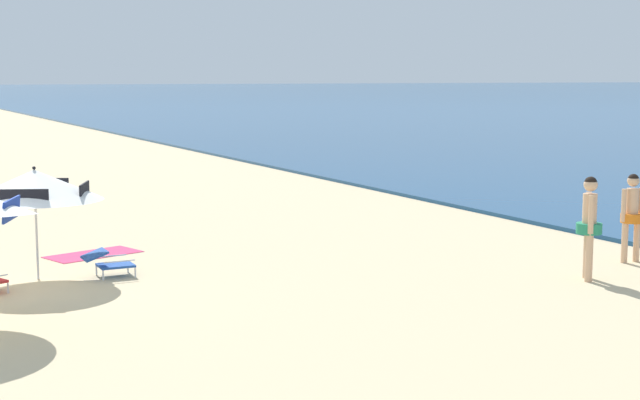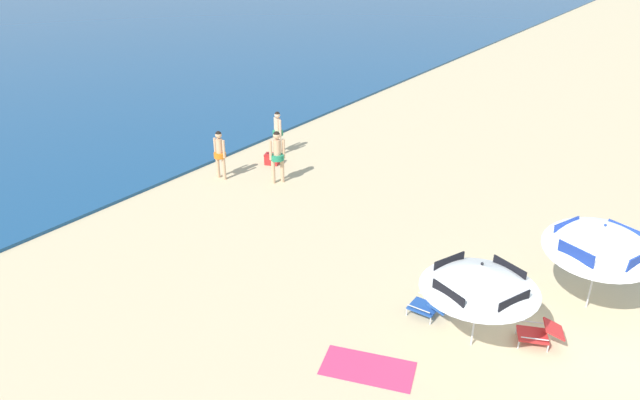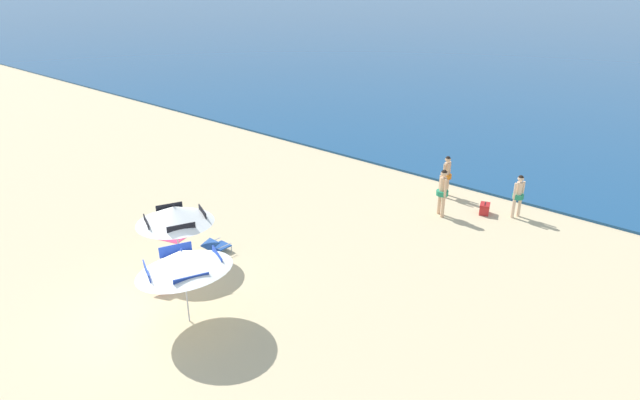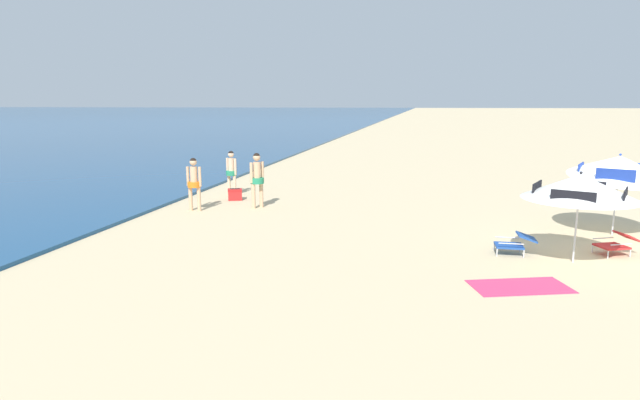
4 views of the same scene
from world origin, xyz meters
The scene contains 10 objects.
ground_plane centered at (0.00, 0.00, 0.00)m, with size 800.00×800.00×0.00m, color #D1BA8E.
beach_umbrella_striped_main centered at (-2.09, 1.99, 1.66)m, with size 3.18×3.18×1.98m.
beach_umbrella_striped_second centered at (0.67, 0.34, 1.80)m, with size 2.74×2.70×2.23m.
lounge_chair_under_umbrella centered at (-1.25, 0.87, 0.27)m, with size 0.83×1.01×0.51m.
lounge_chair_beside_umbrella centered at (-1.70, 3.13, 0.28)m, with size 0.59×0.87×0.50m.
person_standing_near_shore centered at (1.41, 12.36, 0.98)m, with size 0.41×0.50×1.69m.
person_standing_beside centered at (4.41, 12.26, 0.96)m, with size 0.40×0.46×1.65m.
person_wading_in centered at (2.24, 10.54, 1.05)m, with size 0.45×0.44×1.81m.
cooler_box centered at (3.42, 11.76, 0.20)m, with size 0.50×0.59×0.43m.
beach_towel centered at (-3.92, 3.37, 0.01)m, with size 0.90×1.80×0.01m, color #DB3866.
Camera 4 is at (-13.71, 5.21, 3.38)m, focal length 29.09 mm.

